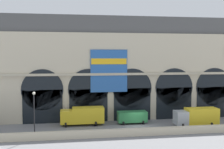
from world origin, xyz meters
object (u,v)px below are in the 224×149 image
object	(u,v)px
street_lamp_quayside	(34,109)
box_truck_mideast	(197,116)
box_truck_midwest	(83,115)
van_center	(132,117)

from	to	relation	value
street_lamp_quayside	box_truck_mideast	bearing A→B (deg)	6.87
street_lamp_quayside	box_truck_midwest	bearing A→B (deg)	42.97
van_center	box_truck_mideast	xyz separation A→B (m)	(10.58, -3.39, 0.45)
van_center	box_truck_midwest	bearing A→B (deg)	178.72
box_truck_midwest	box_truck_mideast	world-z (taller)	same
box_truck_mideast	street_lamp_quayside	distance (m)	26.93
van_center	street_lamp_quayside	size ratio (longest dim) A/B	0.75
box_truck_mideast	street_lamp_quayside	bearing A→B (deg)	-173.13
box_truck_midwest	van_center	distance (m)	8.75
box_truck_midwest	street_lamp_quayside	bearing A→B (deg)	-137.03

